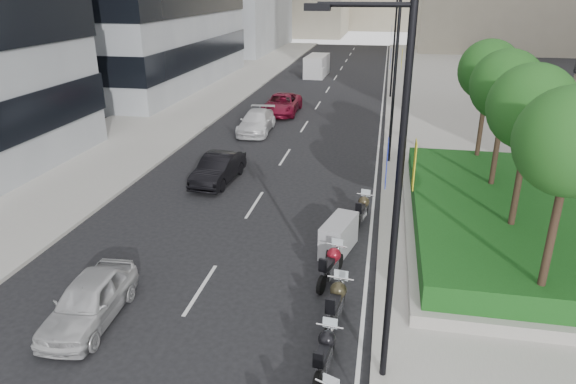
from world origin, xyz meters
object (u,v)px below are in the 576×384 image
(motorcycle_6, at_px, (362,210))
(car_b, at_px, (218,169))
(motorcycle_4, at_px, (331,265))
(delivery_van, at_px, (317,67))
(motorcycle_2, at_px, (325,353))
(lamp_post_2, at_px, (393,38))
(motorcycle_5, at_px, (339,236))
(car_d, at_px, (282,104))
(lamp_post_1, at_px, (392,69))
(car_c, at_px, (257,122))
(motorcycle_3, at_px, (336,303))
(car_a, at_px, (89,300))
(lamp_post_0, at_px, (391,187))

(motorcycle_6, height_order, car_b, car_b)
(motorcycle_4, xyz_separation_m, delivery_van, (-6.16, 41.18, 0.44))
(motorcycle_2, bearing_deg, lamp_post_2, 4.14)
(motorcycle_2, distance_m, motorcycle_4, 4.33)
(motorcycle_5, bearing_deg, car_d, 30.90)
(lamp_post_1, relative_size, motorcycle_5, 4.11)
(motorcycle_2, height_order, car_c, car_c)
(lamp_post_1, relative_size, delivery_van, 1.70)
(lamp_post_2, bearing_deg, motorcycle_3, -92.13)
(motorcycle_5, xyz_separation_m, car_d, (-6.38, 21.17, 0.12))
(lamp_post_1, height_order, motorcycle_5, lamp_post_1)
(car_b, bearing_deg, motorcycle_4, -47.42)
(lamp_post_2, xyz_separation_m, delivery_van, (-7.77, 10.47, -4.04))
(car_d, distance_m, delivery_van, 17.94)
(motorcycle_3, height_order, delivery_van, delivery_van)
(motorcycle_5, height_order, car_d, car_d)
(motorcycle_6, xyz_separation_m, car_a, (-7.32, -8.17, 0.10))
(car_a, relative_size, delivery_van, 0.74)
(car_d, bearing_deg, motorcycle_6, -69.44)
(lamp_post_0, bearing_deg, car_b, 123.03)
(lamp_post_2, distance_m, car_c, 16.19)
(motorcycle_3, bearing_deg, car_d, 21.52)
(car_d, bearing_deg, car_c, -96.39)
(motorcycle_5, relative_size, delivery_van, 0.41)
(motorcycle_2, xyz_separation_m, motorcycle_4, (-0.32, 4.32, 0.02))
(lamp_post_2, height_order, car_a, lamp_post_2)
(car_a, relative_size, car_c, 0.81)
(motorcycle_3, bearing_deg, motorcycle_2, -174.90)
(lamp_post_1, relative_size, car_d, 1.70)
(motorcycle_3, xyz_separation_m, delivery_van, (-6.55, 43.35, 0.41))
(lamp_post_1, distance_m, motorcycle_4, 13.57)
(lamp_post_1, distance_m, car_d, 13.89)
(lamp_post_1, bearing_deg, delivery_van, 105.26)
(motorcycle_5, xyz_separation_m, delivery_van, (-6.21, 39.10, 0.40))
(lamp_post_0, height_order, motorcycle_6, lamp_post_0)
(lamp_post_2, distance_m, delivery_van, 13.65)
(motorcycle_5, bearing_deg, car_c, 38.24)
(lamp_post_0, xyz_separation_m, lamp_post_2, (0.00, 35.00, 0.00))
(motorcycle_2, height_order, motorcycle_6, motorcycle_6)
(motorcycle_4, bearing_deg, motorcycle_5, 13.19)
(motorcycle_4, height_order, delivery_van, delivery_van)
(lamp_post_0, distance_m, delivery_van, 46.31)
(motorcycle_2, relative_size, motorcycle_3, 0.91)
(motorcycle_2, xyz_separation_m, motorcycle_5, (-0.28, 6.39, 0.06))
(lamp_post_1, xyz_separation_m, car_b, (-8.09, -4.55, -4.37))
(lamp_post_2, bearing_deg, car_a, -103.46)
(motorcycle_4, height_order, car_a, car_a)
(lamp_post_1, height_order, motorcycle_2, lamp_post_1)
(lamp_post_2, bearing_deg, delivery_van, 126.56)
(lamp_post_2, relative_size, car_b, 2.13)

